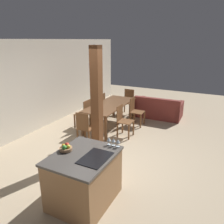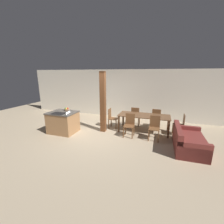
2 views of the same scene
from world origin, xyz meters
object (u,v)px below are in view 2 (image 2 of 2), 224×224
at_px(fruit_bowl, 67,109).
at_px(wine_glass_near, 66,113).
at_px(kitchen_island, 63,122).
at_px(wine_glass_far, 69,112).
at_px(dining_chair_foot_end, 180,125).
at_px(wine_glass_middle, 68,112).
at_px(dining_chair_head_end, 112,118).
at_px(timber_post, 103,102).
at_px(dining_chair_far_left, 135,116).
at_px(couch, 188,142).
at_px(dining_table, 144,117).
at_px(dining_chair_far_right, 156,118).
at_px(dining_chair_near_right, 154,127).
at_px(dining_chair_near_left, 129,125).

height_order(fruit_bowl, wine_glass_near, wine_glass_near).
xyz_separation_m(kitchen_island, wine_glass_far, (0.49, -0.22, 0.56)).
height_order(wine_glass_far, dining_chair_foot_end, wine_glass_far).
bearing_deg(wine_glass_near, wine_glass_middle, 90.00).
xyz_separation_m(dining_chair_head_end, timber_post, (-0.23, -0.52, 0.80)).
bearing_deg(fruit_bowl, wine_glass_far, -47.54).
bearing_deg(kitchen_island, dining_chair_head_end, 33.02).
distance_m(fruit_bowl, dining_chair_foot_end, 4.84).
distance_m(wine_glass_near, dining_chair_foot_end, 4.55).
relative_size(fruit_bowl, wine_glass_near, 1.57).
relative_size(dining_chair_far_left, couch, 0.57).
bearing_deg(kitchen_island, couch, 0.49).
distance_m(dining_table, dining_chair_far_right, 0.85).
xyz_separation_m(dining_chair_near_right, timber_post, (-2.17, 0.16, 0.80)).
height_order(dining_chair_near_left, timber_post, timber_post).
relative_size(kitchen_island, fruit_bowl, 5.30).
bearing_deg(kitchen_island, dining_chair_foot_end, 14.06).
xyz_separation_m(dining_chair_far_right, dining_chair_foot_end, (0.97, -0.67, 0.00)).
height_order(dining_chair_far_left, dining_chair_foot_end, same).
relative_size(wine_glass_near, dining_chair_near_left, 0.15).
relative_size(kitchen_island, dining_chair_far_left, 1.25).
xyz_separation_m(wine_glass_middle, dining_table, (2.78, 1.49, -0.35)).
bearing_deg(dining_chair_near_left, dining_chair_far_right, 54.18).
bearing_deg(timber_post, kitchen_island, -157.19).
bearing_deg(dining_chair_far_left, wine_glass_middle, 43.34).
bearing_deg(dining_chair_foot_end, timber_post, -80.67).
xyz_separation_m(wine_glass_near, dining_chair_near_left, (2.29, 0.91, -0.53)).
bearing_deg(fruit_bowl, dining_chair_near_left, 3.57).
height_order(kitchen_island, dining_table, kitchen_island).
distance_m(wine_glass_far, dining_chair_far_left, 3.14).
relative_size(wine_glass_near, timber_post, 0.05).
height_order(kitchen_island, timber_post, timber_post).
relative_size(couch, timber_post, 0.63).
height_order(dining_table, dining_chair_near_right, dining_chair_near_right).
bearing_deg(dining_chair_near_right, dining_chair_far_right, 90.00).
height_order(dining_chair_near_left, dining_chair_far_left, same).
bearing_deg(dining_chair_head_end, kitchen_island, 123.02).
distance_m(dining_chair_far_right, dining_chair_foot_end, 1.18).
xyz_separation_m(dining_chair_head_end, couch, (3.07, -1.14, -0.21)).
xyz_separation_m(wine_glass_far, dining_chair_head_end, (1.33, 1.40, -0.53)).
height_order(fruit_bowl, wine_glass_far, wine_glass_far).
distance_m(dining_chair_foot_end, timber_post, 3.28).
xyz_separation_m(wine_glass_middle, dining_chair_head_end, (1.33, 1.49, -0.53)).
distance_m(wine_glass_middle, dining_chair_far_right, 3.96).
relative_size(wine_glass_far, couch, 0.09).
height_order(dining_chair_near_left, dining_chair_far_right, same).
bearing_deg(timber_post, wine_glass_near, -135.80).
height_order(fruit_bowl, timber_post, timber_post).
bearing_deg(dining_chair_head_end, couch, -110.40).
bearing_deg(couch, dining_chair_far_right, 31.05).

